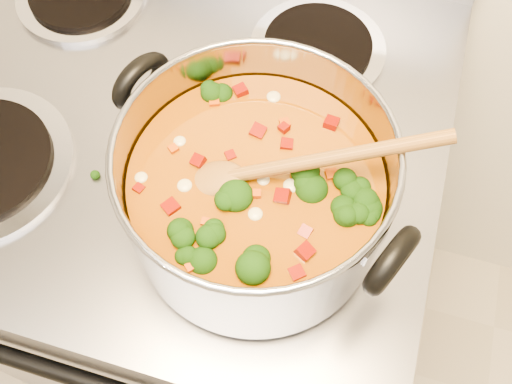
% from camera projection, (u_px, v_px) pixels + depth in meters
% --- Properties ---
extents(electric_range, '(0.79, 0.72, 1.08)m').
position_uv_depth(electric_range, '(192.00, 234.00, 1.19)').
color(electric_range, gray).
rests_on(electric_range, ground).
extents(stockpot, '(0.35, 0.29, 0.17)m').
position_uv_depth(stockpot, '(256.00, 192.00, 0.62)').
color(stockpot, '#9A9BA2').
rests_on(stockpot, electric_range).
extents(wooden_spoon, '(0.27, 0.11, 0.10)m').
position_uv_depth(wooden_spoon, '(271.00, 169.00, 0.58)').
color(wooden_spoon, brown).
rests_on(wooden_spoon, stockpot).
extents(cooktop_crumbs, '(0.09, 0.25, 0.01)m').
position_uv_depth(cooktop_crumbs, '(122.00, 275.00, 0.67)').
color(cooktop_crumbs, black).
rests_on(cooktop_crumbs, electric_range).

